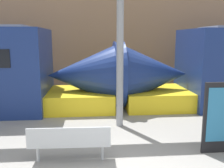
{
  "coord_description": "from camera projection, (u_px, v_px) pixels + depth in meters",
  "views": [
    {
      "loc": [
        -0.3,
        -4.17,
        2.72
      ],
      "look_at": [
        0.32,
        3.07,
        1.4
      ],
      "focal_mm": 40.0,
      "sensor_mm": 36.0,
      "label": 1
    }
  ],
  "objects": [
    {
      "name": "station_wall",
      "position": [
        96.0,
        43.0,
        13.7
      ],
      "size": [
        56.0,
        0.2,
        5.0
      ],
      "primitive_type": "cube",
      "color": "#937051",
      "rests_on": "ground_plane"
    },
    {
      "name": "poster_board",
      "position": [
        224.0,
        118.0,
        5.93
      ],
      "size": [
        1.02,
        0.07,
        1.73
      ],
      "color": "black",
      "rests_on": "ground_plane"
    },
    {
      "name": "bench_near",
      "position": [
        70.0,
        141.0,
        5.47
      ],
      "size": [
        1.81,
        0.48,
        0.86
      ],
      "rotation": [
        0.0,
        0.0,
        -0.02
      ],
      "color": "#ADB2B7",
      "rests_on": "ground_plane"
    },
    {
      "name": "support_column_near",
      "position": [
        120.0,
        63.0,
        7.59
      ],
      "size": [
        0.21,
        0.21,
        3.99
      ],
      "primitive_type": "cylinder",
      "color": "gray",
      "rests_on": "ground_plane"
    }
  ]
}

